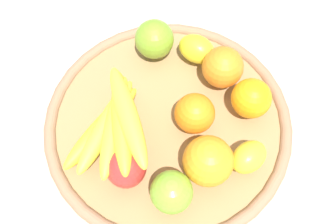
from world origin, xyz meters
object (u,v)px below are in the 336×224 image
(apple_1, at_px, (154,39))
(orange_1, at_px, (208,161))
(orange_2, at_px, (251,98))
(banana_bunch, at_px, (114,123))
(apple_2, at_px, (172,192))
(orange_0, at_px, (223,67))
(lemon_0, at_px, (197,49))
(lemon_1, at_px, (249,157))
(apple_0, at_px, (126,168))
(orange_3, at_px, (195,113))

(apple_1, distance_m, orange_1, 0.26)
(orange_1, height_order, orange_2, orange_1)
(banana_bunch, xyz_separation_m, orange_2, (-0.24, 0.01, -0.01))
(orange_1, bearing_deg, apple_1, -86.47)
(apple_2, xyz_separation_m, orange_1, (-0.07, -0.03, 0.01))
(apple_1, bearing_deg, orange_0, 136.19)
(lemon_0, bearing_deg, apple_1, -26.67)
(lemon_1, bearing_deg, apple_0, -10.22)
(lemon_0, relative_size, apple_0, 1.09)
(apple_1, bearing_deg, orange_3, 97.83)
(orange_3, bearing_deg, orange_0, -136.30)
(orange_0, relative_size, apple_0, 1.17)
(orange_3, distance_m, apple_1, 0.17)
(lemon_0, height_order, orange_0, orange_0)
(apple_0, bearing_deg, lemon_0, -133.15)
(orange_3, distance_m, orange_1, 0.09)
(lemon_0, relative_size, orange_1, 0.87)
(apple_1, bearing_deg, orange_1, 93.53)
(apple_2, distance_m, apple_1, 0.29)
(apple_1, xyz_separation_m, orange_1, (-0.02, 0.26, 0.00))
(lemon_0, relative_size, orange_0, 0.94)
(apple_2, xyz_separation_m, apple_0, (0.06, -0.06, -0.00))
(lemon_1, bearing_deg, orange_0, -95.38)
(banana_bunch, relative_size, orange_1, 2.37)
(banana_bunch, distance_m, lemon_1, 0.22)
(orange_3, xyz_separation_m, orange_0, (-0.08, -0.07, 0.00))
(orange_3, distance_m, apple_0, 0.14)
(orange_0, distance_m, orange_2, 0.08)
(banana_bunch, bearing_deg, apple_0, 90.61)
(lemon_0, distance_m, banana_bunch, 0.22)
(lemon_1, xyz_separation_m, orange_1, (0.07, -0.01, 0.02))
(lemon_0, distance_m, apple_0, 0.26)
(apple_2, bearing_deg, orange_3, -122.78)
(orange_3, distance_m, lemon_0, 0.14)
(orange_3, xyz_separation_m, apple_0, (0.13, 0.06, -0.00))
(apple_2, bearing_deg, banana_bunch, -66.43)
(orange_0, xyz_separation_m, orange_1, (0.08, 0.16, 0.00))
(apple_1, height_order, orange_1, orange_1)
(banana_bunch, height_order, apple_1, banana_bunch)
(apple_0, relative_size, lemon_1, 1.00)
(orange_3, height_order, lemon_1, orange_3)
(orange_3, relative_size, orange_1, 0.86)
(lemon_0, height_order, orange_2, orange_2)
(lemon_0, distance_m, apple_1, 0.08)
(orange_0, distance_m, lemon_1, 0.17)
(apple_0, distance_m, orange_2, 0.24)
(orange_0, height_order, orange_2, orange_0)
(apple_2, bearing_deg, lemon_1, -170.64)
(lemon_0, bearing_deg, orange_1, 75.77)
(lemon_1, distance_m, orange_2, 0.10)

